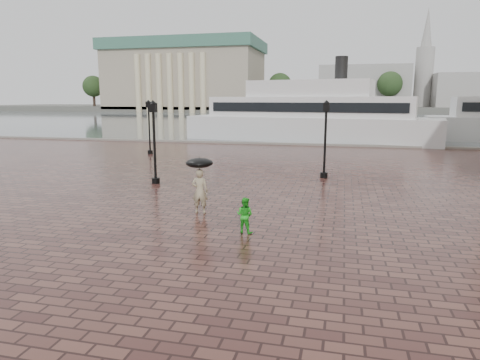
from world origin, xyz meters
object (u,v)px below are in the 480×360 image
object	(u,v)px
street_lamps	(203,134)
ferry_near	(309,116)
child_pedestrian	(245,215)
adult_pedestrian	(200,191)

from	to	relation	value
street_lamps	ferry_near	bearing A→B (deg)	76.36
child_pedestrian	ferry_near	size ratio (longest dim) A/B	0.04
street_lamps	child_pedestrian	world-z (taller)	street_lamps
street_lamps	ferry_near	world-z (taller)	ferry_near
ferry_near	street_lamps	bearing A→B (deg)	-93.74
street_lamps	adult_pedestrian	size ratio (longest dim) A/B	8.39
adult_pedestrian	ferry_near	bearing A→B (deg)	-96.57
street_lamps	adult_pedestrian	bearing A→B (deg)	-72.22
adult_pedestrian	ferry_near	xyz separation A→B (m)	(1.79, 32.46, 1.80)
street_lamps	child_pedestrian	xyz separation A→B (m)	(5.82, -12.90, -1.70)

